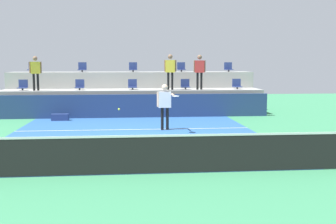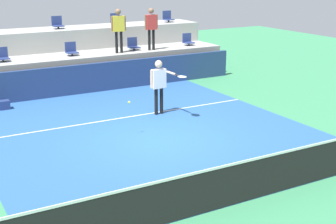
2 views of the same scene
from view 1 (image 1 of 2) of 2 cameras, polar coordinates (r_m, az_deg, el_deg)
name	(u,v)px [view 1 (image 1 of 2)]	position (r m, az deg, el deg)	size (l,w,h in m)	color
ground_plane	(135,141)	(13.35, -4.69, -4.16)	(40.00, 40.00, 0.00)	#388456
court_inner_paint	(135,136)	(14.34, -4.74, -3.39)	(9.00, 10.00, 0.01)	#285693
court_service_line	(134,129)	(15.72, -4.80, -2.47)	(9.00, 0.06, 0.00)	white
tennis_net	(137,153)	(9.34, -4.40, -5.81)	(10.48, 0.08, 1.07)	black
sponsor_backboard	(133,106)	(19.21, -4.94, 0.86)	(13.00, 0.16, 1.10)	navy
seating_tier_lower	(133,102)	(20.50, -4.97, 1.44)	(13.00, 1.80, 1.25)	#9E9E99
seating_tier_upper	(133,91)	(22.26, -5.02, 2.96)	(13.00, 1.80, 2.10)	#9E9E99
stadium_chair_lower_far_left	(23,86)	(21.03, -19.79, 3.49)	(0.44, 0.40, 0.52)	#2D2D33
stadium_chair_lower_left	(80,86)	(20.52, -12.35, 3.67)	(0.44, 0.40, 0.52)	#2D2D33
stadium_chair_lower_center	(133,85)	(20.37, -5.03, 3.77)	(0.44, 0.40, 0.52)	#2D2D33
stadium_chair_lower_right	(185,85)	(20.56, 2.45, 3.82)	(0.44, 0.40, 0.52)	#2D2D33
stadium_chair_lower_far_right	(237,85)	(21.10, 9.69, 3.81)	(0.44, 0.40, 0.52)	#2D2D33
stadium_chair_upper_far_left	(32,68)	(22.73, -18.57, 5.90)	(0.44, 0.40, 0.52)	#2D2D33
stadium_chair_upper_left	(82,68)	(22.29, -12.00, 6.10)	(0.44, 0.40, 0.52)	#2D2D33
stadium_chair_upper_center	(133,68)	(22.15, -4.95, 6.22)	(0.44, 0.40, 0.52)	#2D2D33
stadium_chair_upper_right	(181,68)	(22.32, 1.88, 6.24)	(0.44, 0.40, 0.52)	#2D2D33
stadium_chair_upper_far_right	(228,68)	(22.81, 8.52, 6.18)	(0.44, 0.40, 0.52)	#2D2D33
tennis_player	(165,102)	(15.43, -0.41, 1.42)	(0.76, 1.20, 1.76)	black
spectator_leaning_on_rail	(35,70)	(20.46, -18.19, 5.65)	(0.58, 0.27, 1.65)	black
spectator_in_grey	(170,68)	(20.06, 0.32, 6.18)	(0.61, 0.27, 1.75)	black
spectator_in_white	(200,69)	(20.26, 4.47, 6.12)	(0.60, 0.23, 1.73)	black
tennis_ball	(119,109)	(13.97, -6.94, 0.38)	(0.07, 0.07, 0.07)	#CCE033
equipment_bag	(60,117)	(18.78, -14.97, -0.72)	(0.76, 0.28, 0.30)	navy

